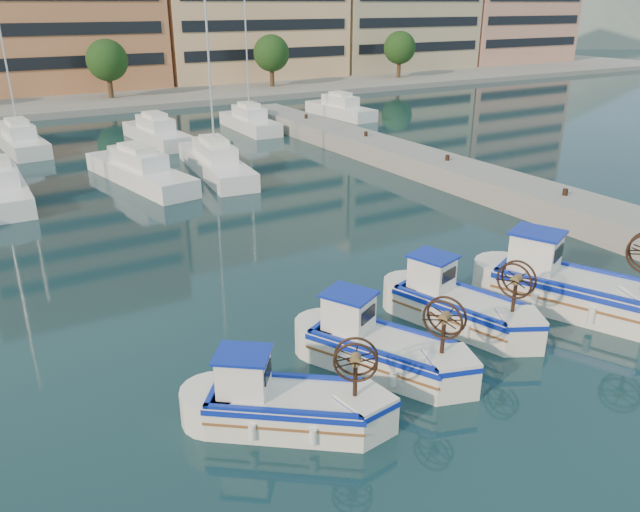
# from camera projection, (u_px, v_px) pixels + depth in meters

# --- Properties ---
(ground) EXTENTS (300.00, 300.00, 0.00)m
(ground) POSITION_uv_depth(u_px,v_px,m) (430.00, 351.00, 18.15)
(ground) COLOR #183C3F
(ground) RESTS_ON ground
(quay) EXTENTS (3.00, 60.00, 1.20)m
(quay) POSITION_uv_depth(u_px,v_px,m) (529.00, 197.00, 30.47)
(quay) COLOR gray
(quay) RESTS_ON ground
(hill_east) EXTENTS (160.00, 160.00, 50.00)m
(hill_east) POSITION_uv_depth(u_px,v_px,m) (561.00, 40.00, 172.21)
(hill_east) COLOR slate
(hill_east) RESTS_ON ground
(yacht_marina) EXTENTS (40.11, 22.08, 11.50)m
(yacht_marina) POSITION_uv_depth(u_px,v_px,m) (101.00, 157.00, 38.79)
(yacht_marina) COLOR white
(yacht_marina) RESTS_ON ground
(fishing_boat_a) EXTENTS (3.96, 3.57, 2.46)m
(fishing_boat_a) POSITION_uv_depth(u_px,v_px,m) (283.00, 402.00, 14.68)
(fishing_boat_a) COLOR silver
(fishing_boat_a) RESTS_ON ground
(fishing_boat_b) EXTENTS (3.33, 4.33, 2.61)m
(fishing_boat_b) POSITION_uv_depth(u_px,v_px,m) (379.00, 345.00, 17.03)
(fishing_boat_b) COLOR silver
(fishing_boat_b) RESTS_ON ground
(fishing_boat_c) EXTENTS (2.81, 4.34, 2.63)m
(fishing_boat_c) POSITION_uv_depth(u_px,v_px,m) (457.00, 303.00, 19.40)
(fishing_boat_c) COLOR silver
(fishing_boat_c) RESTS_ON ground
(fishing_boat_d) EXTENTS (3.82, 5.21, 3.14)m
(fishing_boat_d) POSITION_uv_depth(u_px,v_px,m) (568.00, 285.00, 20.35)
(fishing_boat_d) COLOR silver
(fishing_boat_d) RESTS_ON ground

